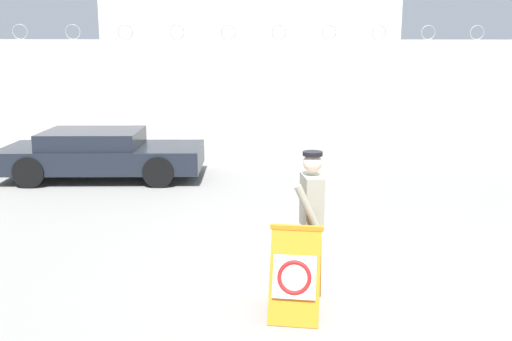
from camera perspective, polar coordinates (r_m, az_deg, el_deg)
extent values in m
plane|color=gray|center=(8.06, 9.93, -10.06)|extent=(90.00, 90.00, 0.00)
cube|color=beige|center=(18.54, 2.26, 7.90)|extent=(36.00, 0.30, 3.27)
torus|color=gray|center=(19.42, -22.53, 12.68)|extent=(0.47, 0.03, 0.47)
torus|color=gray|center=(18.97, -17.84, 13.05)|extent=(0.47, 0.03, 0.47)
torus|color=gray|center=(18.65, -12.95, 13.34)|extent=(0.47, 0.03, 0.47)
torus|color=gray|center=(18.46, -7.91, 13.54)|extent=(0.47, 0.03, 0.47)
torus|color=gray|center=(18.41, -2.79, 13.65)|extent=(0.47, 0.03, 0.47)
torus|color=gray|center=(18.49, 2.31, 13.64)|extent=(0.47, 0.03, 0.47)
torus|color=gray|center=(18.71, 7.34, 13.54)|extent=(0.47, 0.03, 0.47)
torus|color=gray|center=(19.07, 12.20, 13.34)|extent=(0.47, 0.03, 0.47)
torus|color=gray|center=(19.55, 16.84, 13.07)|extent=(0.47, 0.03, 0.47)
torus|color=gray|center=(20.14, 21.23, 12.73)|extent=(0.47, 0.03, 0.47)
cube|color=silver|center=(22.78, -0.84, 11.83)|extent=(9.89, 7.26, 5.75)
cube|color=orange|center=(6.53, 3.89, -10.61)|extent=(0.65, 0.56, 1.01)
cube|color=orange|center=(6.92, 4.16, -9.27)|extent=(0.65, 0.56, 1.01)
cube|color=orange|center=(6.55, 4.10, -5.71)|extent=(0.61, 0.18, 0.05)
cube|color=white|center=(6.49, 3.86, -10.59)|extent=(0.51, 0.30, 0.45)
torus|color=red|center=(6.48, 3.86, -10.63)|extent=(0.42, 0.27, 0.37)
cylinder|color=#232838|center=(7.35, 5.32, -8.58)|extent=(0.15, 0.15, 0.85)
cylinder|color=#232838|center=(7.19, 5.61, -9.08)|extent=(0.15, 0.15, 0.85)
cube|color=gray|center=(7.04, 5.58, -3.09)|extent=(0.24, 0.45, 0.66)
sphere|color=beige|center=(6.93, 5.67, 0.76)|extent=(0.23, 0.23, 0.23)
cylinder|color=gray|center=(7.29, 5.15, -2.44)|extent=(0.09, 0.09, 0.62)
cylinder|color=gray|center=(6.77, 5.23, -3.83)|extent=(0.35, 0.11, 0.60)
cylinder|color=black|center=(6.90, 5.69, 1.70)|extent=(0.24, 0.24, 0.05)
cylinder|color=black|center=(14.46, -8.63, 1.39)|extent=(0.70, 0.23, 0.69)
cylinder|color=black|center=(12.71, -9.72, -0.14)|extent=(0.70, 0.23, 0.69)
cylinder|color=black|center=(15.12, -19.35, 1.30)|extent=(0.70, 0.23, 0.69)
cylinder|color=black|center=(13.45, -21.75, -0.17)|extent=(0.70, 0.23, 0.69)
cube|color=black|center=(13.84, -14.99, 1.29)|extent=(4.66, 2.12, 0.53)
cube|color=black|center=(13.82, -16.01, 3.11)|extent=(2.27, 1.82, 0.37)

